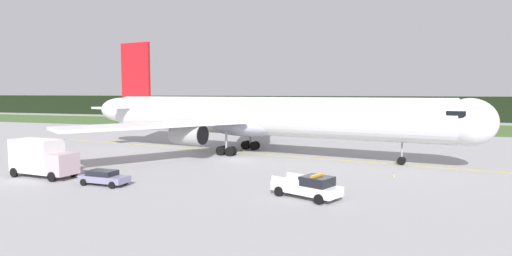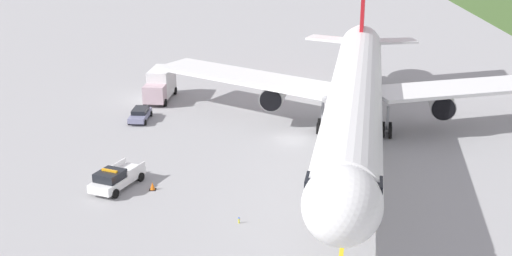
% 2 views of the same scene
% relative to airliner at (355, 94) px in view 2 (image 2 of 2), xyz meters
% --- Properties ---
extents(ground, '(320.00, 320.00, 0.00)m').
position_rel_airliner_xyz_m(ground, '(-0.84, -5.88, -4.89)').
color(ground, '#9A9A9C').
extents(taxiway_centerline_main, '(73.84, 11.66, 0.01)m').
position_rel_airliner_xyz_m(taxiway_centerline_main, '(0.74, -0.11, -4.89)').
color(taxiway_centerline_main, yellow).
rests_on(taxiway_centerline_main, ground).
extents(airliner, '(55.95, 45.25, 15.69)m').
position_rel_airliner_xyz_m(airliner, '(0.00, 0.00, 0.00)').
color(airliner, silver).
rests_on(airliner, ground).
extents(ops_pickup_truck, '(5.79, 3.99, 1.94)m').
position_rel_airliner_xyz_m(ops_pickup_truck, '(11.44, -20.86, -3.99)').
color(ops_pickup_truck, white).
rests_on(ops_pickup_truck, ground).
extents(catering_truck, '(6.98, 3.21, 3.77)m').
position_rel_airliner_xyz_m(catering_truck, '(-14.39, -21.19, -3.00)').
color(catering_truck, '#C5A8B2').
rests_on(catering_truck, ground).
extents(staff_car, '(4.43, 2.06, 1.30)m').
position_rel_airliner_xyz_m(staff_car, '(-6.45, -22.19, -4.19)').
color(staff_car, gray).
rests_on(staff_car, ground).
extents(apron_cone, '(0.54, 0.54, 0.68)m').
position_rel_airliner_xyz_m(apron_cone, '(11.69, -17.81, -4.56)').
color(apron_cone, black).
rests_on(apron_cone, ground).
extents(taxiway_edge_light_east, '(0.12, 0.12, 0.47)m').
position_rel_airliner_xyz_m(taxiway_edge_light_east, '(17.50, -10.46, -4.63)').
color(taxiway_edge_light_east, yellow).
rests_on(taxiway_edge_light_east, ground).
extents(taxiway_edge_light_west, '(0.12, 0.12, 0.50)m').
position_rel_airliner_xyz_m(taxiway_edge_light_west, '(-22.47, -10.46, -4.62)').
color(taxiway_edge_light_west, yellow).
rests_on(taxiway_edge_light_west, ground).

